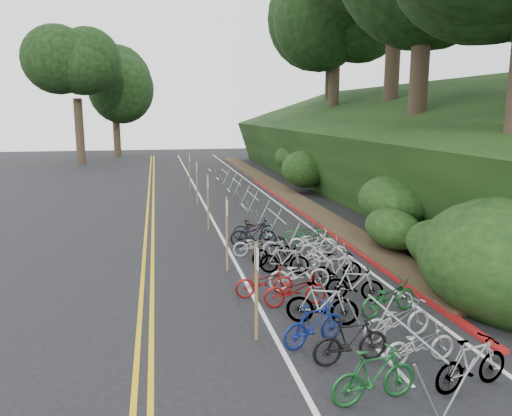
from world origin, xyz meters
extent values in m
plane|color=black|center=(0.00, 0.00, 0.00)|extent=(120.00, 120.00, 0.00)
cube|color=gold|center=(-2.15, 10.00, 0.00)|extent=(0.12, 80.00, 0.01)
cube|color=gold|center=(-1.85, 10.00, 0.00)|extent=(0.12, 80.00, 0.01)
cube|color=silver|center=(1.00, 10.00, 0.00)|extent=(0.12, 80.00, 0.01)
cube|color=silver|center=(5.20, 10.00, 0.00)|extent=(0.12, 80.00, 0.01)
cube|color=silver|center=(3.10, -2.00, 0.00)|extent=(0.10, 1.60, 0.01)
cube|color=silver|center=(3.10, 4.00, 0.00)|extent=(0.10, 1.60, 0.01)
cube|color=silver|center=(3.10, 10.00, 0.00)|extent=(0.10, 1.60, 0.01)
cube|color=silver|center=(3.10, 16.00, 0.00)|extent=(0.10, 1.60, 0.01)
cube|color=silver|center=(3.10, 22.00, 0.00)|extent=(0.10, 1.60, 0.01)
cube|color=silver|center=(3.10, 28.00, 0.00)|extent=(0.10, 1.60, 0.01)
cube|color=silver|center=(3.10, 34.00, 0.00)|extent=(0.10, 1.60, 0.01)
cube|color=maroon|center=(5.70, 12.00, 0.05)|extent=(0.25, 28.00, 0.10)
cube|color=black|center=(13.50, 22.00, 2.80)|extent=(12.32, 44.00, 9.11)
cube|color=#382819|center=(6.40, 22.00, 0.08)|extent=(1.40, 44.00, 0.16)
ellipsoid|color=#284C19|center=(7.20, 3.00, 1.04)|extent=(2.00, 2.80, 1.60)
ellipsoid|color=#284C19|center=(8.00, 8.00, 1.55)|extent=(2.60, 3.64, 2.08)
ellipsoid|color=#284C19|center=(9.20, 14.00, 1.99)|extent=(2.20, 3.08, 1.76)
ellipsoid|color=#284C19|center=(7.80, 20.00, 1.56)|extent=(3.00, 4.20, 2.40)
ellipsoid|color=#284C19|center=(8.50, 26.00, 1.73)|extent=(2.40, 3.36, 1.92)
ellipsoid|color=#284C19|center=(9.80, 30.00, 2.41)|extent=(2.80, 3.92, 2.24)
ellipsoid|color=#284C19|center=(7.00, 6.00, 0.90)|extent=(1.80, 2.52, 1.44)
ellipsoid|color=#284C19|center=(10.00, 18.00, 2.60)|extent=(3.20, 4.48, 2.56)
cylinder|color=#2D2319|center=(11.00, 12.00, 6.23)|extent=(0.90, 0.90, 7.47)
cylinder|color=#2D2319|center=(13.50, 20.00, 7.43)|extent=(0.95, 0.95, 8.46)
cylinder|color=#2D2319|center=(12.50, 28.00, 6.28)|extent=(0.87, 0.87, 6.97)
ellipsoid|color=black|center=(12.50, 28.00, 12.56)|extent=(9.29, 9.29, 8.83)
cylinder|color=#2D2319|center=(15.00, 36.00, 7.48)|extent=(0.92, 0.92, 7.96)
ellipsoid|color=black|center=(15.00, 36.00, 14.78)|extent=(11.06, 11.06, 10.51)
cylinder|color=#2D2319|center=(-9.00, 42.00, 3.24)|extent=(0.85, 0.85, 6.47)
ellipsoid|color=black|center=(-9.00, 42.00, 9.12)|extent=(8.85, 8.85, 8.41)
cylinder|color=#2D2319|center=(-6.00, 50.00, 2.99)|extent=(0.82, 0.82, 5.97)
ellipsoid|color=black|center=(-6.00, 50.00, 8.30)|extent=(7.74, 7.74, 7.36)
cylinder|color=#919499|center=(2.99, -2.44, 1.15)|extent=(0.05, 3.14, 0.05)
cylinder|color=#919499|center=(2.71, -3.91, 0.58)|extent=(0.58, 0.04, 1.14)
cylinder|color=#919499|center=(3.27, -3.91, 0.58)|extent=(0.58, 0.04, 1.14)
cylinder|color=#919499|center=(2.71, -0.97, 0.58)|extent=(0.58, 0.04, 1.14)
cylinder|color=#919499|center=(3.27, -0.97, 0.58)|extent=(0.58, 0.04, 1.14)
cylinder|color=#919499|center=(3.00, 3.00, 1.15)|extent=(0.05, 3.00, 0.05)
cylinder|color=#919499|center=(2.72, 1.60, 0.57)|extent=(0.58, 0.04, 1.13)
cylinder|color=#919499|center=(3.28, 1.60, 0.57)|extent=(0.58, 0.04, 1.13)
cylinder|color=#919499|center=(2.72, 4.40, 0.57)|extent=(0.58, 0.04, 1.13)
cylinder|color=#919499|center=(3.28, 4.40, 0.57)|extent=(0.58, 0.04, 1.13)
cylinder|color=#919499|center=(3.00, 8.00, 1.15)|extent=(0.05, 3.00, 0.05)
cylinder|color=#919499|center=(2.72, 6.60, 0.57)|extent=(0.58, 0.04, 1.13)
cylinder|color=#919499|center=(3.28, 6.60, 0.57)|extent=(0.58, 0.04, 1.13)
cylinder|color=#919499|center=(2.72, 9.40, 0.57)|extent=(0.58, 0.04, 1.13)
cylinder|color=#919499|center=(3.28, 9.40, 0.57)|extent=(0.58, 0.04, 1.13)
cylinder|color=#919499|center=(3.00, 13.00, 1.15)|extent=(0.05, 3.00, 0.05)
cylinder|color=#919499|center=(2.72, 11.60, 0.57)|extent=(0.58, 0.04, 1.13)
cylinder|color=#919499|center=(3.28, 11.60, 0.57)|extent=(0.58, 0.04, 1.13)
cylinder|color=#919499|center=(2.72, 14.40, 0.57)|extent=(0.58, 0.04, 1.13)
cylinder|color=#919499|center=(3.28, 14.40, 0.57)|extent=(0.58, 0.04, 1.13)
cylinder|color=#919499|center=(3.00, 18.00, 1.15)|extent=(0.05, 3.00, 0.05)
cylinder|color=#919499|center=(2.72, 16.60, 0.57)|extent=(0.58, 0.04, 1.13)
cylinder|color=#919499|center=(3.28, 16.60, 0.57)|extent=(0.58, 0.04, 1.13)
cylinder|color=#919499|center=(2.72, 19.40, 0.57)|extent=(0.58, 0.04, 1.13)
cylinder|color=#919499|center=(3.28, 19.40, 0.57)|extent=(0.58, 0.04, 1.13)
cylinder|color=#919499|center=(3.00, 23.00, 1.15)|extent=(0.05, 3.00, 0.05)
cylinder|color=#919499|center=(2.72, 21.60, 0.57)|extent=(0.58, 0.04, 1.13)
cylinder|color=#919499|center=(3.28, 21.60, 0.57)|extent=(0.58, 0.04, 1.13)
cylinder|color=#919499|center=(2.72, 24.40, 0.57)|extent=(0.58, 0.04, 1.13)
cylinder|color=#919499|center=(3.28, 24.40, 0.57)|extent=(0.58, 0.04, 1.13)
cylinder|color=brown|center=(0.54, -0.21, 1.16)|extent=(0.08, 0.08, 2.33)
cube|color=silver|center=(0.54, -0.21, 1.98)|extent=(0.02, 0.40, 0.50)
cylinder|color=brown|center=(0.60, 5.00, 1.25)|extent=(0.08, 0.08, 2.50)
cube|color=silver|center=(0.60, 5.00, 2.15)|extent=(0.02, 0.40, 0.50)
cylinder|color=brown|center=(0.60, 11.00, 1.25)|extent=(0.08, 0.08, 2.50)
cube|color=silver|center=(0.60, 11.00, 2.15)|extent=(0.02, 0.40, 0.50)
cylinder|color=brown|center=(0.60, 17.00, 1.25)|extent=(0.08, 0.08, 2.50)
cube|color=silver|center=(0.60, 17.00, 2.15)|extent=(0.02, 0.40, 0.50)
cylinder|color=brown|center=(0.60, 23.00, 1.25)|extent=(0.08, 0.08, 2.50)
cube|color=silver|center=(0.60, 23.00, 2.15)|extent=(0.02, 0.40, 0.50)
imported|color=maroon|center=(1.30, 2.46, 0.44)|extent=(0.66, 1.71, 0.89)
imported|color=#144C1E|center=(2.13, -3.10, 0.52)|extent=(0.72, 1.79, 1.05)
imported|color=slate|center=(4.13, -3.05, 0.52)|extent=(0.83, 1.80, 1.04)
imported|color=black|center=(2.25, -1.68, 0.51)|extent=(0.63, 1.75, 1.03)
imported|color=#9E9EA3|center=(3.68, -1.95, 0.43)|extent=(0.73, 1.70, 0.87)
imported|color=navy|center=(1.76, -0.73, 0.50)|extent=(1.01, 1.74, 1.01)
imported|color=#9E9EA3|center=(3.73, -0.83, 0.49)|extent=(1.05, 1.97, 0.98)
imported|color=slate|center=(2.31, 0.32, 0.54)|extent=(1.11, 1.85, 1.08)
imported|color=#144C1E|center=(4.21, 0.58, 0.48)|extent=(1.16, 1.93, 0.96)
imported|color=maroon|center=(1.98, 1.61, 0.47)|extent=(0.70, 1.81, 0.93)
imported|color=slate|center=(3.71, 1.67, 0.48)|extent=(1.01, 1.64, 0.96)
imported|color=beige|center=(2.44, 2.80, 0.49)|extent=(0.65, 1.86, 0.98)
imported|color=slate|center=(3.66, 2.91, 0.52)|extent=(0.82, 1.80, 1.05)
imported|color=slate|center=(2.37, 4.31, 0.49)|extent=(0.97, 1.67, 0.97)
imported|color=#9E9EA3|center=(3.92, 4.31, 0.45)|extent=(1.16, 1.83, 0.91)
imported|color=slate|center=(2.23, 5.32, 0.48)|extent=(0.87, 1.67, 0.97)
imported|color=#9E9EA3|center=(4.13, 5.52, 0.43)|extent=(1.05, 1.74, 0.86)
imported|color=#9E9EA3|center=(1.84, 6.48, 0.43)|extent=(0.67, 1.66, 0.86)
imported|color=beige|center=(4.00, 6.39, 0.47)|extent=(0.97, 1.86, 0.93)
imported|color=black|center=(2.01, 7.64, 0.55)|extent=(0.83, 1.88, 1.09)
imported|color=#144C1E|center=(4.12, 7.65, 0.48)|extent=(0.75, 1.85, 0.95)
imported|color=slate|center=(2.28, 8.89, 0.45)|extent=(0.71, 1.75, 0.90)
camera|label=1|loc=(-1.58, -10.77, 5.21)|focal=35.00mm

